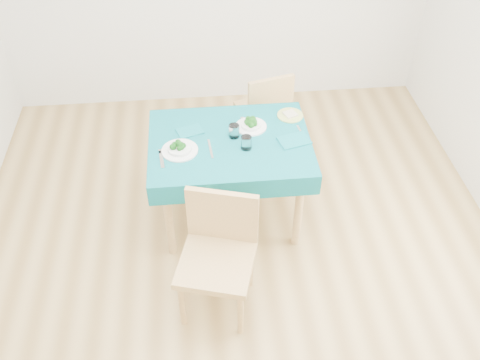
{
  "coord_description": "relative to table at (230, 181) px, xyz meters",
  "views": [
    {
      "loc": [
        -0.24,
        -2.46,
        3.09
      ],
      "look_at": [
        0.0,
        0.0,
        0.85
      ],
      "focal_mm": 40.0,
      "sensor_mm": 36.0,
      "label": 1
    }
  ],
  "objects": [
    {
      "name": "room_shell",
      "position": [
        0.02,
        -0.52,
        0.97
      ],
      "size": [
        4.02,
        4.52,
        2.73
      ],
      "color": "olive",
      "rests_on": "ground"
    },
    {
      "name": "table",
      "position": [
        0.0,
        0.0,
        0.0
      ],
      "size": [
        1.14,
        0.86,
        0.76
      ],
      "primitive_type": "cube",
      "color": "#095E67",
      "rests_on": "ground"
    },
    {
      "name": "chair_near",
      "position": [
        -0.16,
        -0.82,
        0.2
      ],
      "size": [
        0.58,
        0.61,
        1.16
      ],
      "primitive_type": "cube",
      "rotation": [
        0.0,
        0.0,
        -0.28
      ],
      "color": "tan",
      "rests_on": "ground"
    },
    {
      "name": "chair_far",
      "position": [
        0.34,
        0.81,
        0.11
      ],
      "size": [
        0.49,
        0.51,
        0.98
      ],
      "primitive_type": "cube",
      "rotation": [
        0.0,
        0.0,
        3.4
      ],
      "color": "tan",
      "rests_on": "ground"
    },
    {
      "name": "bowl_near",
      "position": [
        -0.35,
        -0.08,
        0.42
      ],
      "size": [
        0.25,
        0.25,
        0.08
      ],
      "primitive_type": null,
      "color": "white",
      "rests_on": "table"
    },
    {
      "name": "bowl_far",
      "position": [
        0.17,
        0.15,
        0.41
      ],
      "size": [
        0.23,
        0.23,
        0.07
      ],
      "primitive_type": null,
      "color": "white",
      "rests_on": "table"
    },
    {
      "name": "fork_near",
      "position": [
        -0.48,
        -0.16,
        0.38
      ],
      "size": [
        0.04,
        0.19,
        0.0
      ],
      "primitive_type": "cube",
      "rotation": [
        0.0,
        0.0,
        0.11
      ],
      "color": "silver",
      "rests_on": "table"
    },
    {
      "name": "knife_near",
      "position": [
        -0.14,
        -0.08,
        0.38
      ],
      "size": [
        0.03,
        0.21,
        0.0
      ],
      "primitive_type": "cube",
      "rotation": [
        0.0,
        0.0,
        0.08
      ],
      "color": "silver",
      "rests_on": "table"
    },
    {
      "name": "fork_far",
      "position": [
        0.11,
        0.16,
        0.38
      ],
      "size": [
        0.03,
        0.19,
        0.0
      ],
      "primitive_type": "cube",
      "rotation": [
        0.0,
        0.0,
        -0.02
      ],
      "color": "silver",
      "rests_on": "table"
    },
    {
      "name": "knife_far",
      "position": [
        0.52,
        0.04,
        0.38
      ],
      "size": [
        0.04,
        0.2,
        0.0
      ],
      "primitive_type": "cube",
      "rotation": [
        0.0,
        0.0,
        0.15
      ],
      "color": "silver",
      "rests_on": "table"
    },
    {
      "name": "napkin_near",
      "position": [
        -0.28,
        0.14,
        0.38
      ],
      "size": [
        0.21,
        0.18,
        0.01
      ],
      "primitive_type": "cube",
      "rotation": [
        0.0,
        0.0,
        0.32
      ],
      "color": "#0D6972",
      "rests_on": "table"
    },
    {
      "name": "napkin_far",
      "position": [
        0.45,
        -0.05,
        0.39
      ],
      "size": [
        0.25,
        0.2,
        0.01
      ],
      "primitive_type": "cube",
      "rotation": [
        0.0,
        0.0,
        0.26
      ],
      "color": "#0D6972",
      "rests_on": "table"
    },
    {
      "name": "tumbler_center",
      "position": [
        0.04,
        0.05,
        0.43
      ],
      "size": [
        0.08,
        0.08,
        0.1
      ],
      "primitive_type": "cylinder",
      "color": "white",
      "rests_on": "table"
    },
    {
      "name": "tumbler_side",
      "position": [
        0.11,
        -0.09,
        0.43
      ],
      "size": [
        0.08,
        0.08,
        0.1
      ],
      "primitive_type": "cylinder",
      "color": "white",
      "rests_on": "table"
    },
    {
      "name": "side_plate",
      "position": [
        0.48,
        0.26,
        0.38
      ],
      "size": [
        0.19,
        0.19,
        0.01
      ],
      "primitive_type": "cylinder",
      "color": "#B3C15E",
      "rests_on": "table"
    },
    {
      "name": "bread_slice",
      "position": [
        0.48,
        0.26,
        0.4
      ],
      "size": [
        0.12,
        0.12,
        0.01
      ],
      "primitive_type": "cube",
      "rotation": [
        0.0,
        0.0,
        0.39
      ],
      "color": "beige",
      "rests_on": "side_plate"
    }
  ]
}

